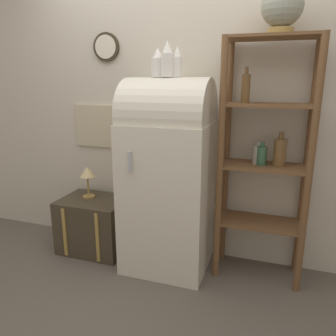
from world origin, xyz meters
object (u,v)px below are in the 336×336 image
(globe, at_px, (282,7))
(vase_center, at_px, (167,60))
(vase_left, at_px, (158,64))
(suitcase_trunk, at_px, (95,224))
(vase_right, at_px, (177,63))
(desk_lamp, at_px, (87,175))
(refrigerator, at_px, (168,174))

(globe, relative_size, vase_center, 1.22)
(vase_left, xyz_separation_m, vase_center, (0.08, -0.02, 0.02))
(suitcase_trunk, relative_size, vase_right, 2.71)
(vase_left, distance_m, vase_right, 0.15)
(globe, bearing_deg, suitcase_trunk, -178.45)
(globe, bearing_deg, desk_lamp, -179.84)
(suitcase_trunk, bearing_deg, vase_center, -3.24)
(vase_center, bearing_deg, suitcase_trunk, 176.76)
(globe, bearing_deg, vase_left, -176.09)
(vase_center, xyz_separation_m, desk_lamp, (-0.78, 0.08, -0.96))
(globe, height_order, vase_left, globe)
(vase_left, bearing_deg, vase_center, -16.16)
(globe, distance_m, vase_center, 0.83)
(refrigerator, relative_size, vase_left, 7.38)
(suitcase_trunk, bearing_deg, vase_left, -1.59)
(refrigerator, distance_m, vase_center, 0.86)
(globe, height_order, vase_center, globe)
(vase_right, bearing_deg, vase_left, -179.14)
(suitcase_trunk, relative_size, vase_left, 2.82)
(vase_left, bearing_deg, suitcase_trunk, 178.41)
(suitcase_trunk, xyz_separation_m, vase_center, (0.72, -0.04, 1.42))
(vase_left, bearing_deg, refrigerator, -6.71)
(refrigerator, relative_size, desk_lamp, 5.37)
(suitcase_trunk, xyz_separation_m, vase_left, (0.64, -0.02, 1.40))
(globe, height_order, desk_lamp, globe)
(globe, xyz_separation_m, vase_right, (-0.69, -0.06, -0.34))
(globe, bearing_deg, vase_right, -175.43)
(suitcase_trunk, relative_size, desk_lamp, 2.05)
(suitcase_trunk, distance_m, vase_center, 1.59)
(refrigerator, relative_size, vase_right, 7.11)
(refrigerator, distance_m, desk_lamp, 0.79)
(vase_left, height_order, desk_lamp, vase_left)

